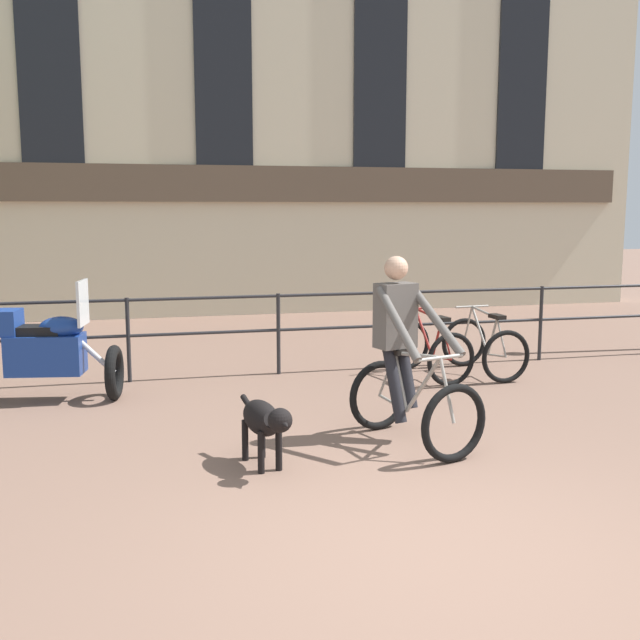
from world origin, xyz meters
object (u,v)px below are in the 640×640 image
object	(u,v)px
dog	(265,421)
parked_bicycle_near_lamp	(428,350)
parked_motorcycle	(44,351)
parked_bicycle_mid_left	(484,347)
cyclist_with_bike	(406,360)

from	to	relation	value
dog	parked_bicycle_near_lamp	bearing A→B (deg)	34.47
parked_motorcycle	parked_bicycle_mid_left	world-z (taller)	parked_motorcycle
parked_motorcycle	parked_bicycle_near_lamp	distance (m)	4.58
cyclist_with_bike	parked_bicycle_mid_left	xyz separation A→B (m)	(1.96, 2.39, -0.41)
cyclist_with_bike	parked_bicycle_near_lamp	world-z (taller)	cyclist_with_bike
dog	parked_bicycle_mid_left	bearing A→B (deg)	27.04
cyclist_with_bike	parked_motorcycle	bearing A→B (deg)	129.33
parked_bicycle_near_lamp	parked_bicycle_mid_left	size ratio (longest dim) A/B	1.04
dog	cyclist_with_bike	bearing A→B (deg)	3.76
parked_bicycle_near_lamp	cyclist_with_bike	bearing A→B (deg)	54.19
cyclist_with_bike	parked_bicycle_mid_left	world-z (taller)	cyclist_with_bike
dog	parked_motorcycle	bearing A→B (deg)	113.25
parked_bicycle_mid_left	parked_bicycle_near_lamp	bearing A→B (deg)	-4.05
cyclist_with_bike	parked_bicycle_mid_left	bearing A→B (deg)	34.38
parked_bicycle_near_lamp	parked_bicycle_mid_left	bearing A→B (deg)	170.84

